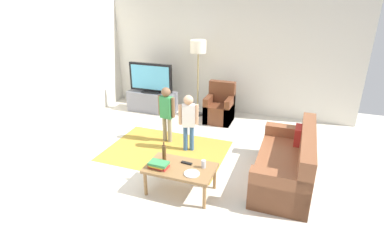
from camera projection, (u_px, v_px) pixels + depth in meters
ground at (180, 168)px, 5.21m from camera, size 7.80×7.80×0.00m
wall_back at (227, 57)px, 7.29m from camera, size 6.00×0.12×2.70m
wall_left at (28, 75)px, 5.64m from camera, size 0.12×6.00×2.70m
area_rug at (166, 151)px, 5.77m from camera, size 2.20×1.60×0.01m
tv_stand at (152, 102)px, 7.64m from camera, size 1.20×0.44×0.50m
tv at (151, 78)px, 7.39m from camera, size 1.10×0.28×0.71m
couch at (289, 165)px, 4.74m from camera, size 0.80×1.80×0.86m
armchair at (220, 109)px, 7.03m from camera, size 0.60×0.60×0.90m
floor_lamp at (198, 51)px, 6.91m from camera, size 0.36×0.36×1.78m
child_near_tv at (167, 110)px, 5.90m from camera, size 0.37×0.18×1.11m
child_center at (188, 118)px, 5.56m from camera, size 0.34×0.20×1.08m
coffee_table at (180, 170)px, 4.46m from camera, size 1.00×0.60×0.42m
book_stack at (159, 165)px, 4.40m from camera, size 0.29×0.20×0.10m
bottle at (164, 153)px, 4.57m from camera, size 0.06×0.06×0.30m
tv_remote at (187, 163)px, 4.52m from camera, size 0.17×0.06×0.02m
soda_can at (204, 164)px, 4.40m from camera, size 0.07×0.07×0.12m
plate at (192, 174)px, 4.26m from camera, size 0.22×0.22×0.02m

